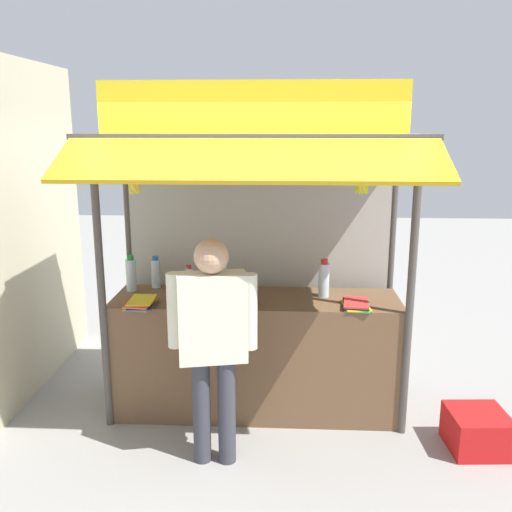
% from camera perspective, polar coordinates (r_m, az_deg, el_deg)
% --- Properties ---
extents(ground_plane, '(20.00, 20.00, 0.00)m').
position_cam_1_polar(ground_plane, '(4.90, 0.00, -15.33)').
color(ground_plane, gray).
extents(stall_counter, '(2.33, 0.65, 0.98)m').
position_cam_1_polar(stall_counter, '(4.68, 0.00, -10.06)').
color(stall_counter, brown).
rests_on(stall_counter, ground).
extents(stall_structure, '(2.53, 1.54, 2.64)m').
position_cam_1_polar(stall_structure, '(4.49, 0.09, 3.75)').
color(stall_structure, '#4C4742').
rests_on(stall_structure, ground).
extents(water_bottle_left, '(0.08, 0.08, 0.28)m').
position_cam_1_polar(water_bottle_left, '(4.84, -10.28, -1.71)').
color(water_bottle_left, silver).
rests_on(water_bottle_left, stall_counter).
extents(water_bottle_back_right, '(0.09, 0.09, 0.31)m').
position_cam_1_polar(water_bottle_back_right, '(4.54, 7.00, -2.39)').
color(water_bottle_back_right, silver).
rests_on(water_bottle_back_right, stall_counter).
extents(water_bottle_center, '(0.09, 0.09, 0.31)m').
position_cam_1_polar(water_bottle_center, '(4.79, -12.74, -1.84)').
color(water_bottle_center, silver).
rests_on(water_bottle_center, stall_counter).
extents(water_bottle_far_left, '(0.08, 0.08, 0.28)m').
position_cam_1_polar(water_bottle_far_left, '(4.70, -3.47, -1.96)').
color(water_bottle_far_left, silver).
rests_on(water_bottle_far_left, stall_counter).
extents(water_bottle_front_right, '(0.06, 0.06, 0.23)m').
position_cam_1_polar(water_bottle_front_right, '(4.69, -6.88, -2.38)').
color(water_bottle_front_right, silver).
rests_on(water_bottle_front_right, stall_counter).
extents(magazine_stack_back_left, '(0.23, 0.29, 0.04)m').
position_cam_1_polar(magazine_stack_back_left, '(4.35, -1.74, -4.74)').
color(magazine_stack_back_left, white).
rests_on(magazine_stack_back_left, stall_counter).
extents(magazine_stack_right, '(0.22, 0.32, 0.05)m').
position_cam_1_polar(magazine_stack_right, '(4.40, -11.73, -4.73)').
color(magazine_stack_right, yellow).
rests_on(magazine_stack_right, stall_counter).
extents(magazine_stack_far_right, '(0.23, 0.31, 0.04)m').
position_cam_1_polar(magazine_stack_far_right, '(4.36, 10.26, -4.90)').
color(magazine_stack_far_right, green).
rests_on(magazine_stack_far_right, stall_counter).
extents(banana_bunch_rightmost, '(0.11, 0.11, 0.28)m').
position_cam_1_polar(banana_bunch_rightmost, '(3.92, 10.91, 7.44)').
color(banana_bunch_rightmost, '#332D23').
extents(banana_bunch_leftmost, '(0.10, 0.10, 0.29)m').
position_cam_1_polar(banana_bunch_leftmost, '(4.03, -12.46, 7.27)').
color(banana_bunch_leftmost, '#332D23').
extents(vendor_person, '(0.62, 0.29, 1.63)m').
position_cam_1_polar(vendor_person, '(3.81, -4.48, -7.84)').
color(vendor_person, '#383842').
rests_on(vendor_person, ground).
extents(plastic_crate, '(0.44, 0.44, 0.29)m').
position_cam_1_polar(plastic_crate, '(4.60, 21.79, -16.36)').
color(plastic_crate, red).
rests_on(plastic_crate, ground).
extents(neighbour_wall, '(0.20, 2.40, 2.90)m').
position_cam_1_polar(neighbour_wall, '(5.22, -23.43, 2.31)').
color(neighbour_wall, beige).
rests_on(neighbour_wall, ground).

